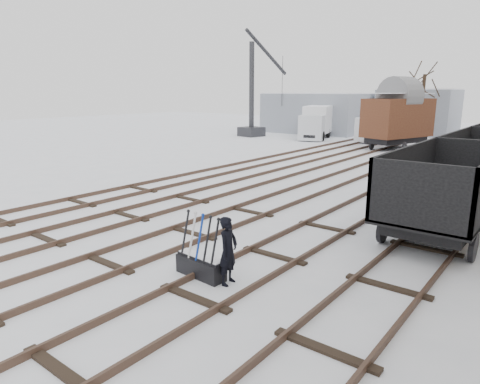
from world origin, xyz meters
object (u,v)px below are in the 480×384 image
object	(u,v)px
lorry	(317,122)
panel_van	(383,129)
crane	(253,109)
box_van_wagon	(398,117)
ground_frame	(201,265)
freight_wagon_a	(446,201)
worker	(228,251)

from	to	relation	value
lorry	panel_van	distance (m)	5.99
crane	lorry	bearing A→B (deg)	27.58
panel_van	crane	distance (m)	12.22
box_van_wagon	crane	xyz separation A→B (m)	(-14.19, 1.07, 0.19)
ground_frame	panel_van	bearing A→B (deg)	106.19
freight_wagon_a	box_van_wagon	xyz separation A→B (m)	(-7.76, 19.01, 1.42)
worker	lorry	xyz separation A→B (m)	(-13.10, 28.75, 0.74)
box_van_wagon	lorry	bearing A→B (deg)	179.26
box_van_wagon	panel_van	distance (m)	4.50
freight_wagon_a	box_van_wagon	bearing A→B (deg)	112.20
ground_frame	box_van_wagon	size ratio (longest dim) A/B	0.25
worker	crane	distance (m)	32.99
box_van_wagon	crane	bearing A→B (deg)	-165.59
worker	panel_van	distance (m)	30.31
freight_wagon_a	crane	size ratio (longest dim) A/B	0.64
crane	freight_wagon_a	bearing A→B (deg)	-32.27
worker	box_van_wagon	world-z (taller)	box_van_wagon
worker	panel_van	size ratio (longest dim) A/B	0.30
ground_frame	lorry	world-z (taller)	lorry
panel_van	lorry	bearing A→B (deg)	-154.30
lorry	crane	world-z (taller)	crane
crane	box_van_wagon	bearing A→B (deg)	5.87
box_van_wagon	crane	world-z (taller)	crane
ground_frame	box_van_wagon	distance (m)	26.33
worker	freight_wagon_a	world-z (taller)	freight_wagon_a
box_van_wagon	freight_wagon_a	bearing A→B (deg)	-49.05
ground_frame	crane	size ratio (longest dim) A/B	0.15
ground_frame	freight_wagon_a	size ratio (longest dim) A/B	0.24
box_van_wagon	lorry	xyz separation A→B (m)	(-8.27, 2.93, -0.89)
worker	freight_wagon_a	xyz separation A→B (m)	(2.93, 6.81, 0.21)
freight_wagon_a	crane	xyz separation A→B (m)	(-21.95, 20.09, 1.61)
worker	lorry	size ratio (longest dim) A/B	0.23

